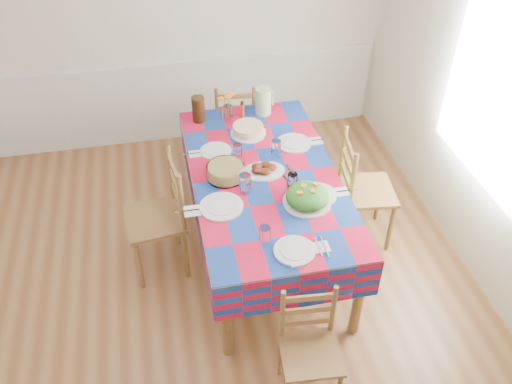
# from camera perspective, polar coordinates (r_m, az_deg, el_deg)

# --- Properties ---
(room) EXTENTS (4.58, 5.08, 2.78)m
(room) POSITION_cam_1_polar(r_m,az_deg,el_deg) (3.44, -6.77, 1.94)
(room) COLOR brown
(room) RESTS_ON ground
(wainscot) EXTENTS (4.41, 0.06, 0.92)m
(wainscot) POSITION_cam_1_polar(r_m,az_deg,el_deg) (6.00, -8.86, 9.64)
(wainscot) COLOR white
(wainscot) RESTS_ON room
(window_right) EXTENTS (0.00, 1.40, 1.40)m
(window_right) POSITION_cam_1_polar(r_m,az_deg,el_deg) (4.32, 23.77, 9.44)
(window_right) COLOR white
(window_right) RESTS_ON room
(dining_table) EXTENTS (1.15, 2.13, 0.83)m
(dining_table) POSITION_cam_1_polar(r_m,az_deg,el_deg) (4.32, 0.91, 0.88)
(dining_table) COLOR brown
(dining_table) RESTS_ON room
(setting_near_head) EXTENTS (0.46, 0.31, 0.14)m
(setting_near_head) POSITION_cam_1_polar(r_m,az_deg,el_deg) (3.64, 3.03, -5.55)
(setting_near_head) COLOR silver
(setting_near_head) RESTS_ON dining_table
(setting_left_near) EXTENTS (0.59, 0.35, 0.16)m
(setting_left_near) POSITION_cam_1_polar(r_m,az_deg,el_deg) (3.99, -2.85, -0.64)
(setting_left_near) COLOR silver
(setting_left_near) RESTS_ON dining_table
(setting_left_far) EXTENTS (0.48, 0.28, 0.13)m
(setting_left_far) POSITION_cam_1_polar(r_m,az_deg,el_deg) (4.48, -3.52, 4.33)
(setting_left_far) COLOR silver
(setting_left_far) RESTS_ON dining_table
(setting_right_near) EXTENTS (0.52, 0.30, 0.13)m
(setting_right_near) POSITION_cam_1_polar(r_m,az_deg,el_deg) (4.09, 5.68, 0.26)
(setting_right_near) COLOR silver
(setting_right_near) RESTS_ON dining_table
(setting_right_far) EXTENTS (0.56, 0.32, 0.14)m
(setting_right_far) POSITION_cam_1_polar(r_m,az_deg,el_deg) (4.55, 3.40, 4.99)
(setting_right_far) COLOR silver
(setting_right_far) RESTS_ON dining_table
(meat_platter) EXTENTS (0.34, 0.25, 0.07)m
(meat_platter) POSITION_cam_1_polar(r_m,az_deg,el_deg) (4.27, 0.79, 2.38)
(meat_platter) COLOR silver
(meat_platter) RESTS_ON dining_table
(salad_platter) EXTENTS (0.36, 0.36, 0.15)m
(salad_platter) POSITION_cam_1_polar(r_m,az_deg,el_deg) (3.98, 5.44, -0.51)
(salad_platter) COLOR silver
(salad_platter) RESTS_ON dining_table
(pasta_bowl) EXTENTS (0.30, 0.30, 0.11)m
(pasta_bowl) POSITION_cam_1_polar(r_m,az_deg,el_deg) (4.21, -3.22, 2.17)
(pasta_bowl) COLOR white
(pasta_bowl) RESTS_ON dining_table
(cake) EXTENTS (0.31, 0.31, 0.09)m
(cake) POSITION_cam_1_polar(r_m,az_deg,el_deg) (4.71, -0.84, 6.56)
(cake) COLOR silver
(cake) RESTS_ON dining_table
(serving_utensils) EXTENTS (0.16, 0.37, 0.01)m
(serving_utensils) POSITION_cam_1_polar(r_m,az_deg,el_deg) (4.22, 3.85, 1.42)
(serving_utensils) COLOR black
(serving_utensils) RESTS_ON dining_table
(flower_vase) EXTENTS (0.16, 0.14, 0.26)m
(flower_vase) POSITION_cam_1_polar(r_m,az_deg,el_deg) (4.88, -3.01, 8.75)
(flower_vase) COLOR white
(flower_vase) RESTS_ON dining_table
(hot_sauce) EXTENTS (0.04, 0.04, 0.16)m
(hot_sauce) POSITION_cam_1_polar(r_m,az_deg,el_deg) (4.93, -1.46, 8.72)
(hot_sauce) COLOR red
(hot_sauce) RESTS_ON dining_table
(green_pitcher) EXTENTS (0.15, 0.15, 0.25)m
(green_pitcher) POSITION_cam_1_polar(r_m,az_deg,el_deg) (4.96, 0.76, 9.55)
(green_pitcher) COLOR #B1D495
(green_pitcher) RESTS_ON dining_table
(tea_pitcher) EXTENTS (0.12, 0.12, 0.23)m
(tea_pitcher) POSITION_cam_1_polar(r_m,az_deg,el_deg) (4.88, -6.07, 8.67)
(tea_pitcher) COLOR black
(tea_pitcher) RESTS_ON dining_table
(name_card) EXTENTS (0.09, 0.03, 0.02)m
(name_card) POSITION_cam_1_polar(r_m,az_deg,el_deg) (3.55, 4.41, -7.69)
(name_card) COLOR silver
(name_card) RESTS_ON dining_table
(chair_near) EXTENTS (0.41, 0.40, 0.87)m
(chair_near) POSITION_cam_1_polar(r_m,az_deg,el_deg) (3.66, 5.66, -16.11)
(chair_near) COLOR brown
(chair_near) RESTS_ON room
(chair_far) EXTENTS (0.46, 0.44, 0.94)m
(chair_far) POSITION_cam_1_polar(r_m,az_deg,el_deg) (5.56, -2.19, 7.23)
(chair_far) COLOR brown
(chair_far) RESTS_ON room
(chair_left) EXTENTS (0.50, 0.52, 1.06)m
(chair_left) POSITION_cam_1_polar(r_m,az_deg,el_deg) (4.40, -10.03, -2.65)
(chair_left) COLOR brown
(chair_left) RESTS_ON room
(chair_right) EXTENTS (0.50, 0.52, 1.05)m
(chair_right) POSITION_cam_1_polar(r_m,az_deg,el_deg) (4.68, 11.08, 0.15)
(chair_right) COLOR brown
(chair_right) RESTS_ON room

